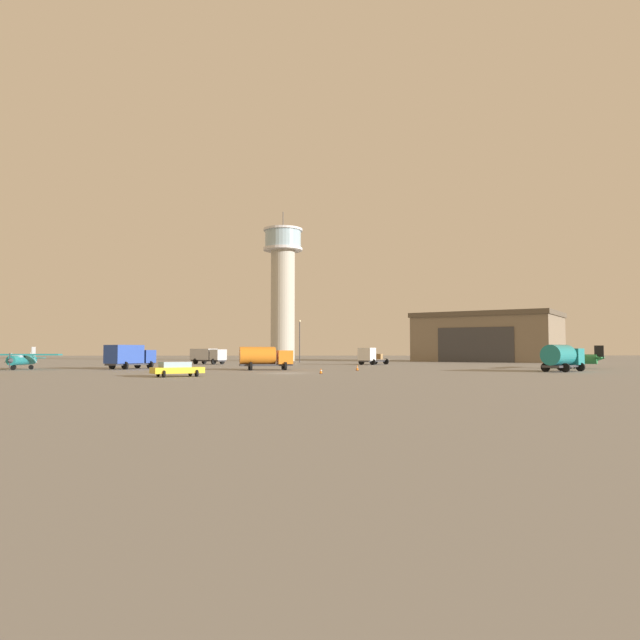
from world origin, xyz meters
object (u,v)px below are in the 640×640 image
at_px(light_post_west, 300,337).
at_px(traffic_cone_near_right, 321,371).
at_px(truck_fuel_tanker_orange, 265,357).
at_px(control_tower, 283,284).
at_px(truck_box_blue, 129,356).
at_px(airplane_teal, 22,359).
at_px(car_yellow, 177,369).
at_px(truck_flatbed_white, 371,357).
at_px(truck_box_silver, 208,355).
at_px(truck_fuel_tanker_teal, 562,357).
at_px(airplane_green, 572,358).
at_px(traffic_cone_near_left, 357,368).

xyz_separation_m(light_post_west, traffic_cone_near_right, (1.51, -54.47, -4.72)).
bearing_deg(truck_fuel_tanker_orange, light_post_west, 74.41).
bearing_deg(control_tower, light_post_west, -78.80).
xyz_separation_m(truck_box_blue, traffic_cone_near_right, (24.00, -16.41, -1.42)).
bearing_deg(airplane_teal, car_yellow, 47.60).
xyz_separation_m(truck_flatbed_white, traffic_cone_near_right, (-10.05, -36.49, -1.07)).
height_order(truck_flatbed_white, truck_box_silver, truck_flatbed_white).
height_order(truck_flatbed_white, light_post_west, light_post_west).
relative_size(control_tower, truck_box_blue, 4.89).
height_order(control_tower, truck_box_blue, control_tower).
bearing_deg(truck_fuel_tanker_teal, control_tower, 72.71).
relative_size(airplane_green, traffic_cone_near_left, 12.32).
bearing_deg(truck_flatbed_white, airplane_green, 86.05).
bearing_deg(control_tower, car_yellow, -96.02).
bearing_deg(control_tower, truck_box_blue, -108.47).
bearing_deg(truck_fuel_tanker_orange, truck_flatbed_white, 47.65).
relative_size(airplane_teal, airplane_green, 1.06).
distance_m(airplane_green, truck_box_blue, 58.11).
bearing_deg(light_post_west, truck_flatbed_white, -57.26).
bearing_deg(airplane_green, truck_box_blue, 36.76).
distance_m(truck_fuel_tanker_orange, truck_fuel_tanker_teal, 34.54).
distance_m(truck_fuel_tanker_orange, car_yellow, 19.09).
bearing_deg(truck_flatbed_white, traffic_cone_near_left, 26.03).
distance_m(truck_fuel_tanker_teal, car_yellow, 42.48).
height_order(light_post_west, traffic_cone_near_left, light_post_west).
distance_m(control_tower, airplane_green, 71.12).
relative_size(airplane_teal, traffic_cone_near_right, 16.59).
bearing_deg(control_tower, traffic_cone_near_left, -81.25).
bearing_deg(truck_box_silver, car_yellow, -49.34).
bearing_deg(truck_box_silver, airplane_green, 9.13).
height_order(truck_fuel_tanker_teal, car_yellow, truck_fuel_tanker_teal).
bearing_deg(truck_fuel_tanker_orange, truck_box_blue, 154.99).
xyz_separation_m(car_yellow, traffic_cone_near_right, (13.49, 6.26, -0.46)).
height_order(truck_box_silver, car_yellow, truck_box_silver).
height_order(control_tower, truck_fuel_tanker_teal, control_tower).
distance_m(airplane_green, truck_flatbed_white, 31.77).
distance_m(airplane_teal, truck_flatbed_white, 51.61).
distance_m(truck_fuel_tanker_orange, light_post_west, 43.46).
bearing_deg(traffic_cone_near_right, truck_fuel_tanker_teal, 9.51).
distance_m(airplane_teal, truck_box_silver, 33.05).
height_order(light_post_west, traffic_cone_near_right, light_post_west).
bearing_deg(control_tower, truck_fuel_tanker_teal, -64.38).
height_order(truck_flatbed_white, traffic_cone_near_right, truck_flatbed_white).
height_order(control_tower, airplane_green, control_tower).
relative_size(control_tower, light_post_west, 4.09).
distance_m(truck_box_silver, light_post_west, 20.77).
xyz_separation_m(airplane_green, truck_flatbed_white, (-24.05, 20.76, -0.07)).
relative_size(car_yellow, traffic_cone_near_right, 8.52).
xyz_separation_m(airplane_green, traffic_cone_near_right, (-34.11, -15.73, -1.13)).
relative_size(truck_box_blue, truck_box_silver, 1.05).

